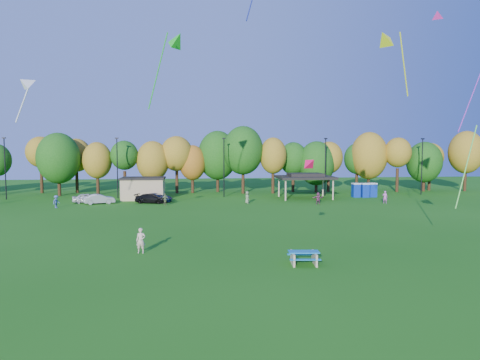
{
  "coord_description": "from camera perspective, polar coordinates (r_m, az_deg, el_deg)",
  "views": [
    {
      "loc": [
        -2.28,
        -25.46,
        7.62
      ],
      "look_at": [
        0.97,
        6.0,
        5.2
      ],
      "focal_mm": 32.0,
      "sensor_mm": 36.0,
      "label": 1
    }
  ],
  "objects": [
    {
      "name": "lamp_posts",
      "position": [
        65.66,
        -2.16,
        1.99
      ],
      "size": [
        64.5,
        0.25,
        9.09
      ],
      "color": "black",
      "rests_on": "ground"
    },
    {
      "name": "kite_7",
      "position": [
        37.54,
        18.81,
        17.43
      ],
      "size": [
        3.05,
        2.68,
        5.55
      ],
      "color": "#CEDE17"
    },
    {
      "name": "far_person_4",
      "position": [
        61.37,
        18.77,
        -2.19
      ],
      "size": [
        0.74,
        0.62,
        1.72
      ],
      "primitive_type": "imported",
      "rotation": [
        0.0,
        0.0,
        2.76
      ],
      "color": "#C75EBD",
      "rests_on": "ground"
    },
    {
      "name": "kite_8",
      "position": [
        34.17,
        -26.22,
        11.45
      ],
      "size": [
        2.05,
        1.66,
        3.44
      ],
      "color": "silver"
    },
    {
      "name": "far_person_3",
      "position": [
        58.09,
        0.95,
        -2.34
      ],
      "size": [
        0.74,
        0.94,
        1.68
      ],
      "primitive_type": "imported",
      "rotation": [
        0.0,
        0.0,
        1.86
      ],
      "color": "#6E7F57",
      "rests_on": "ground"
    },
    {
      "name": "car_b",
      "position": [
        60.81,
        -18.24,
        -2.42
      ],
      "size": [
        4.27,
        2.62,
        1.33
      ],
      "primitive_type": "imported",
      "rotation": [
        0.0,
        0.0,
        1.9
      ],
      "color": "#A7A6AC",
      "rests_on": "ground"
    },
    {
      "name": "car_d",
      "position": [
        59.79,
        -11.77,
        -2.43
      ],
      "size": [
        4.71,
        2.88,
        1.27
      ],
      "primitive_type": "imported",
      "rotation": [
        0.0,
        0.0,
        1.3
      ],
      "color": "black",
      "rests_on": "ground"
    },
    {
      "name": "far_person_0",
      "position": [
        57.02,
        -9.94,
        -2.58
      ],
      "size": [
        1.0,
        0.67,
        1.58
      ],
      "primitive_type": "imported",
      "rotation": [
        0.0,
        0.0,
        2.8
      ],
      "color": "#788954",
      "rests_on": "ground"
    },
    {
      "name": "kite_flyer",
      "position": [
        31.92,
        -13.09,
        -7.87
      ],
      "size": [
        0.69,
        0.48,
        1.82
      ],
      "primitive_type": "imported",
      "rotation": [
        0.0,
        0.0,
        -0.06
      ],
      "color": "beige",
      "rests_on": "ground"
    },
    {
      "name": "utility_building",
      "position": [
        64.21,
        -12.78,
        -1.08
      ],
      "size": [
        6.3,
        4.3,
        3.25
      ],
      "color": "tan",
      "rests_on": "ground"
    },
    {
      "name": "kite_11",
      "position": [
        30.08,
        9.42,
        2.3
      ],
      "size": [
        1.33,
        1.46,
        1.22
      ],
      "color": "#F20D4B"
    },
    {
      "name": "far_person_2",
      "position": [
        58.29,
        10.37,
        -2.4
      ],
      "size": [
        1.53,
        0.52,
        1.64
      ],
      "primitive_type": "imported",
      "rotation": [
        0.0,
        0.0,
        3.12
      ],
      "color": "#843764",
      "rests_on": "ground"
    },
    {
      "name": "tree_line",
      "position": [
        71.01,
        -4.89,
        2.98
      ],
      "size": [
        93.57,
        10.55,
        11.15
      ],
      "color": "black",
      "rests_on": "ground"
    },
    {
      "name": "ground",
      "position": [
        26.67,
        -0.77,
        -12.23
      ],
      "size": [
        160.0,
        160.0,
        0.0
      ],
      "primitive_type": "plane",
      "color": "#19600F",
      "rests_on": "ground"
    },
    {
      "name": "porta_potties",
      "position": [
        68.22,
        16.25,
        -1.29
      ],
      "size": [
        3.75,
        1.41,
        2.18
      ],
      "color": "#0B2D9B",
      "rests_on": "ground"
    },
    {
      "name": "pavilion",
      "position": [
        64.7,
        8.69,
        0.42
      ],
      "size": [
        8.2,
        6.2,
        3.77
      ],
      "color": "tan",
      "rests_on": "ground"
    },
    {
      "name": "far_person_1",
      "position": [
        58.66,
        -23.3,
        -2.67
      ],
      "size": [
        0.98,
        1.19,
        1.6
      ],
      "primitive_type": "imported",
      "rotation": [
        0.0,
        0.0,
        1.12
      ],
      "color": "#4D63AA",
      "rests_on": "ground"
    },
    {
      "name": "car_c",
      "position": [
        60.71,
        -11.1,
        -2.32
      ],
      "size": [
        4.94,
        3.23,
        1.26
      ],
      "primitive_type": "imported",
      "rotation": [
        0.0,
        0.0,
        1.3
      ],
      "color": "#0D1D50",
      "rests_on": "ground"
    },
    {
      "name": "car_a",
      "position": [
        62.45,
        -19.67,
        -2.28
      ],
      "size": [
        4.0,
        1.85,
        1.33
      ],
      "primitive_type": "imported",
      "rotation": [
        0.0,
        0.0,
        1.65
      ],
      "color": "silver",
      "rests_on": "ground"
    },
    {
      "name": "kite_9",
      "position": [
        41.96,
        -8.46,
        17.93
      ],
      "size": [
        4.01,
        3.35,
        7.51
      ],
      "color": "#17B218"
    },
    {
      "name": "picnic_table",
      "position": [
        28.63,
        8.49,
        -10.08
      ],
      "size": [
        2.13,
        1.83,
        0.86
      ],
      "rotation": [
        0.0,
        0.0,
        -0.1
      ],
      "color": "tan",
      "rests_on": "ground"
    },
    {
      "name": "kite_5",
      "position": [
        47.95,
        24.89,
        19.4
      ],
      "size": [
        1.82,
        1.91,
        1.55
      ],
      "color": "#ED279D"
    }
  ]
}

